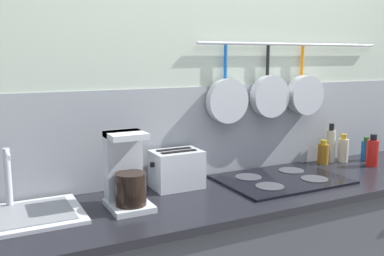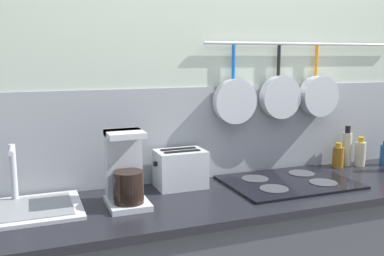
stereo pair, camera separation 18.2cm
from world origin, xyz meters
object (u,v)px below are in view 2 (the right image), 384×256
Objects in this scene: coffee_maker at (125,174)px; bottle_sesame_oil at (360,153)px; bottle_dish_soap at (338,156)px; bottle_hot_sauce at (347,148)px; toaster at (180,169)px.

coffee_maker is 1.40m from bottle_sesame_oil.
bottle_dish_soap is (1.25, 0.18, -0.07)m from coffee_maker.
bottle_hot_sauce reaches higher than bottle_dish_soap.
coffee_maker is at bearing -171.99° from bottle_dish_soap.
bottle_sesame_oil is at bearing 0.61° from toaster.
coffee_maker is at bearing -173.58° from bottle_sesame_oil.
toaster is at bearing -179.39° from bottle_sesame_oil.
coffee_maker is 1.37× the size of bottle_hot_sauce.
bottle_sesame_oil reaches higher than bottle_dish_soap.
bottle_sesame_oil is (1.09, 0.01, -0.02)m from toaster.
toaster is 1.03m from bottle_hot_sauce.
coffee_maker is at bearing -171.80° from bottle_hot_sauce.
bottle_hot_sauce reaches higher than toaster.
coffee_maker is 1.33m from bottle_hot_sauce.
toaster reaches higher than bottle_sesame_oil.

